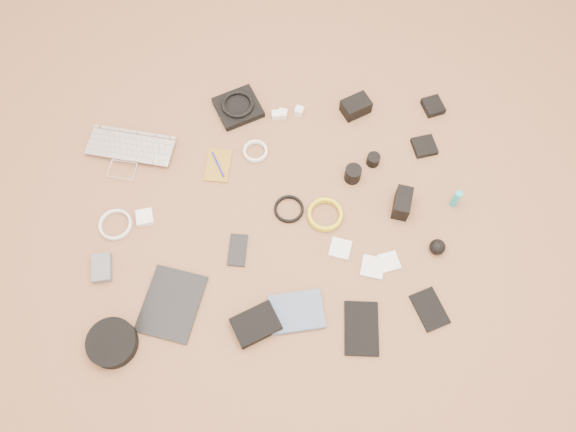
{
  "coord_description": "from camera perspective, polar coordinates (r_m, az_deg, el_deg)",
  "views": [
    {
      "loc": [
        -0.01,
        -0.85,
        1.95
      ],
      "look_at": [
        0.06,
        -0.0,
        0.02
      ],
      "focal_mm": 35.0,
      "sensor_mm": 36.0,
      "label": 1
    }
  ],
  "objects": [
    {
      "name": "battery_charger",
      "position": [
        2.15,
        -18.39,
        -5.02
      ],
      "size": [
        0.07,
        0.11,
        0.03
      ],
      "primitive_type": "cube",
      "rotation": [
        0.0,
        0.0,
        0.06
      ],
      "color": "#59595E",
      "rests_on": "ground"
    },
    {
      "name": "notebook_black_b",
      "position": [
        2.07,
        14.19,
        -9.17
      ],
      "size": [
        0.13,
        0.16,
        0.01
      ],
      "primitive_type": "cube",
      "rotation": [
        0.0,
        0.0,
        0.31
      ],
      "color": "black",
      "rests_on": "ground"
    },
    {
      "name": "headphone_pouch",
      "position": [
        2.37,
        -5.08,
        10.92
      ],
      "size": [
        0.22,
        0.21,
        0.03
      ],
      "primitive_type": "cube",
      "rotation": [
        0.0,
        0.0,
        0.37
      ],
      "color": "black",
      "rests_on": "ground"
    },
    {
      "name": "filter_case_mid",
      "position": [
        2.08,
        8.59,
        -5.15
      ],
      "size": [
        0.1,
        0.1,
        0.01
      ],
      "primitive_type": "cube",
      "rotation": [
        0.0,
        0.0,
        -0.3
      ],
      "color": "silver",
      "rests_on": "ground"
    },
    {
      "name": "cable_yellow",
      "position": [
        2.13,
        3.78,
        0.07
      ],
      "size": [
        0.15,
        0.15,
        0.02
      ],
      "primitive_type": "torus",
      "rotation": [
        0.0,
        0.0,
        -0.13
      ],
      "color": "gold",
      "rests_on": "ground"
    },
    {
      "name": "dslr_camera",
      "position": [
        2.36,
        6.9,
        10.98
      ],
      "size": [
        0.13,
        0.11,
        0.06
      ],
      "primitive_type": "cube",
      "rotation": [
        0.0,
        0.0,
        0.41
      ],
      "color": "black",
      "rests_on": "ground"
    },
    {
      "name": "headphone_case",
      "position": [
        2.06,
        -17.43,
        -12.2
      ],
      "size": [
        0.2,
        0.2,
        0.05
      ],
      "primitive_type": "cylinder",
      "rotation": [
        0.0,
        0.0,
        -0.21
      ],
      "color": "black",
      "rests_on": "ground"
    },
    {
      "name": "drive_case",
      "position": [
        1.99,
        -3.29,
        -10.94
      ],
      "size": [
        0.19,
        0.16,
        0.04
      ],
      "primitive_type": "cube",
      "rotation": [
        0.0,
        0.0,
        0.38
      ],
      "color": "black",
      "rests_on": "ground"
    },
    {
      "name": "cable_black",
      "position": [
        2.14,
        0.09,
        0.66
      ],
      "size": [
        0.14,
        0.14,
        0.01
      ],
      "primitive_type": "torus",
      "rotation": [
        0.0,
        0.0,
        -0.24
      ],
      "color": "black",
      "rests_on": "ground"
    },
    {
      "name": "charger_c",
      "position": [
        2.35,
        1.14,
        10.62
      ],
      "size": [
        0.04,
        0.04,
        0.03
      ],
      "primitive_type": "cube",
      "rotation": [
        0.0,
        0.0,
        -0.43
      ],
      "color": "white",
      "rests_on": "ground"
    },
    {
      "name": "cable_white_a",
      "position": [
        2.26,
        -3.32,
        6.51
      ],
      "size": [
        0.12,
        0.12,
        0.01
      ],
      "primitive_type": "torus",
      "rotation": [
        0.0,
        0.0,
        0.23
      ],
      "color": "white",
      "rests_on": "ground"
    },
    {
      "name": "filter_case_left",
      "position": [
        2.09,
        5.33,
        -3.31
      ],
      "size": [
        0.1,
        0.1,
        0.01
      ],
      "primitive_type": "cube",
      "rotation": [
        0.0,
        0.0,
        -0.34
      ],
      "color": "silver",
      "rests_on": "ground"
    },
    {
      "name": "pen_blue",
      "position": [
        2.24,
        -7.13,
        5.23
      ],
      "size": [
        0.05,
        0.12,
        0.01
      ],
      "primitive_type": "cylinder",
      "rotation": [
        1.57,
        0.0,
        0.36
      ],
      "color": "#1419A7",
      "rests_on": "notebook_olive"
    },
    {
      "name": "charger_d",
      "position": [
        2.34,
        -0.5,
        10.28
      ],
      "size": [
        0.04,
        0.04,
        0.03
      ],
      "primitive_type": "cube",
      "rotation": [
        0.0,
        0.0,
        -0.2
      ],
      "color": "white",
      "rests_on": "ground"
    },
    {
      "name": "laptop",
      "position": [
        2.32,
        -15.99,
        5.73
      ],
      "size": [
        0.39,
        0.32,
        0.03
      ],
      "primitive_type": "imported",
      "rotation": [
        0.0,
        0.0,
        -0.25
      ],
      "color": "silver",
      "rests_on": "ground"
    },
    {
      "name": "charger_b",
      "position": [
        2.34,
        -0.6,
        10.37
      ],
      "size": [
        0.04,
        0.04,
        0.03
      ],
      "primitive_type": "cube",
      "rotation": [
        0.0,
        0.0,
        -0.28
      ],
      "color": "white",
      "rests_on": "ground"
    },
    {
      "name": "lens_a",
      "position": [
        2.19,
        6.6,
        4.27
      ],
      "size": [
        0.08,
        0.08,
        0.07
      ],
      "primitive_type": "cylinder",
      "rotation": [
        0.0,
        0.0,
        -0.32
      ],
      "color": "black",
      "rests_on": "ground"
    },
    {
      "name": "phone",
      "position": [
        2.09,
        -5.13,
        -3.47
      ],
      "size": [
        0.08,
        0.13,
        0.01
      ],
      "primitive_type": "cube",
      "rotation": [
        0.0,
        0.0,
        -0.15
      ],
      "color": "black",
      "rests_on": "ground"
    },
    {
      "name": "card_reader",
      "position": [
        2.33,
        13.67,
        6.89
      ],
      "size": [
        0.1,
        0.1,
        0.02
      ],
      "primitive_type": "cube",
      "rotation": [
        0.0,
        0.0,
        0.16
      ],
      "color": "black",
      "rests_on": "ground"
    },
    {
      "name": "lens_b",
      "position": [
        2.24,
        8.66,
        5.67
      ],
      "size": [
        0.05,
        0.05,
        0.05
      ],
      "primitive_type": "cylinder",
      "rotation": [
        0.0,
        0.0,
        0.06
      ],
      "color": "black",
      "rests_on": "ground"
    },
    {
      "name": "flash",
      "position": [
        2.16,
        11.53,
        1.3
      ],
      "size": [
        0.09,
        0.12,
        0.08
      ],
      "primitive_type": "cube",
      "rotation": [
        0.0,
        0.0,
        -0.32
      ],
      "color": "black",
      "rests_on": "ground"
    },
    {
      "name": "air_blower",
      "position": [
        2.13,
        14.94,
        -3.06
      ],
      "size": [
        0.08,
        0.08,
        0.06
      ],
      "primitive_type": "sphere",
      "rotation": [
        0.0,
        0.0,
        -0.35
      ],
      "color": "black",
      "rests_on": "ground"
    },
    {
      "name": "cable_white_b",
      "position": [
        2.21,
        -17.09,
        -0.89
      ],
      "size": [
        0.14,
        0.14,
        0.01
      ],
      "primitive_type": "torus",
      "rotation": [
        0.0,
        0.0,
        0.13
      ],
      "color": "white",
      "rests_on": "ground"
    },
    {
      "name": "charger_a",
      "position": [
        2.34,
        -1.25,
        10.22
      ],
      "size": [
        0.03,
        0.03,
        0.03
      ],
      "primitive_type": "cube",
      "rotation": [
        0.0,
        0.0,
        -0.01
      ],
      "color": "white",
      "rests_on": "ground"
    },
    {
      "name": "tablet",
      "position": [
        2.06,
        -11.73,
        -8.72
      ],
      "size": [
        0.27,
        0.3,
        0.01
      ],
      "primitive_type": "cube",
      "rotation": [
        0.0,
        0.0,
        -0.33
      ],
      "color": "black",
      "rests_on": "ground"
    },
    {
      "name": "headphones",
      "position": [
        2.35,
        -5.13,
        11.25
      ],
      "size": [
        0.14,
        0.14,
        0.02
      ],
      "primitive_type": "torus",
      "rotation": [
        0.0,
        0.0,
        -0.05
      ],
      "color": "black",
      "rests_on": "headphone_pouch"
    },
    {
      "name": "paperback",
      "position": [
        1.99,
        1.17,
        -11.67
      ],
      "size": [
        0.2,
        0.15,
        0.02
      ],
      "primitive_type": "imported",
      "rotation": [
        0.0,
        0.0,
        1.64
      ],
      "color": "#475A79",
      "rests_on": "ground"
    },
    {
      "name": "filter_case_right",
      "position": [
        2.1,
        10.22,
        -4.6
      ],
      "size": [
        0.08,
        0.08,
        0.01
      ],
      "primitive_type": "cube",
      "rotation": [
        0.0,
        0.0,
        0.2
      ],
      "color": "silver",
      "rests_on": "ground"
    },
    {
      "name": "lens_pouch",
      "position": [
        2.44,
        14.51,
        10.75
      ],
      "size": [
        0.09,
        0.1,
        0.03
      ],
      "primitive_type": "cube",
      "rotation": [
        0.0,
        0.0,
        0.24
      ],
      "color": "black",
      "rests_on": "ground"
    },
    {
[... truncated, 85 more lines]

